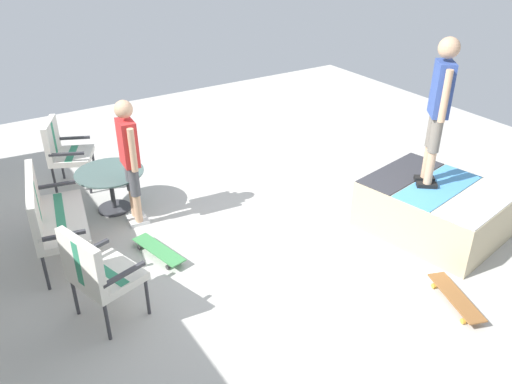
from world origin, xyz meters
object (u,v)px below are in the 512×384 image
object	(u,v)px
patio_chair_near_house	(62,148)
patio_chair_by_wall	(96,270)
skateboard_spare	(456,297)
patio_table	(111,183)
patio_bench	(48,212)
skateboard_by_bench	(159,250)
person_skater	(440,102)
skate_ramp	(436,208)
person_watching	(129,155)

from	to	relation	value
patio_chair_near_house	patio_chair_by_wall	size ratio (longest dim) A/B	1.00
patio_chair_near_house	skateboard_spare	bearing A→B (deg)	-150.94
patio_chair_near_house	patio_table	bearing A→B (deg)	-161.60
patio_bench	patio_chair_near_house	distance (m)	1.84
patio_bench	skateboard_by_bench	distance (m)	1.30
person_skater	skateboard_spare	bearing A→B (deg)	146.56
person_skater	skateboard_spare	distance (m)	2.17
person_skater	patio_bench	bearing A→B (deg)	65.92
skate_ramp	skateboard_by_bench	xyz separation A→B (m)	(1.33, 3.18, -0.23)
patio_bench	skateboard_by_bench	xyz separation A→B (m)	(-0.62, -1.01, -0.53)
skate_ramp	patio_chair_near_house	bearing A→B (deg)	44.29
skate_ramp	skateboard_spare	size ratio (longest dim) A/B	2.91
skateboard_spare	skate_ramp	bearing A→B (deg)	-40.12
skate_ramp	patio_chair_near_house	xyz separation A→B (m)	(3.69, 3.60, 0.30)
patio_bench	skateboard_by_bench	world-z (taller)	patio_bench
skate_ramp	patio_bench	distance (m)	4.63
patio_chair_by_wall	skateboard_by_bench	world-z (taller)	patio_chair_by_wall
skate_ramp	skateboard_by_bench	bearing A→B (deg)	67.35
person_watching	skateboard_by_bench	distance (m)	1.24
person_skater	skateboard_spare	xyz separation A→B (m)	(-1.23, 0.82, -1.59)
patio_table	skateboard_by_bench	bearing A→B (deg)	-176.68
skate_ramp	patio_table	world-z (taller)	skate_ramp
patio_bench	skateboard_by_bench	bearing A→B (deg)	-121.56
person_skater	skateboard_by_bench	bearing A→B (deg)	68.61
person_watching	person_skater	bearing A→B (deg)	-124.76
patio_chair_by_wall	patio_table	size ratio (longest dim) A/B	1.13
patio_chair_by_wall	skateboard_spare	world-z (taller)	patio_chair_by_wall
patio_bench	patio_chair_by_wall	world-z (taller)	same
skate_ramp	patio_table	xyz separation A→B (m)	(2.67, 3.26, 0.09)
patio_chair_by_wall	skateboard_spare	bearing A→B (deg)	-118.80
skate_ramp	patio_chair_by_wall	bearing A→B (deg)	81.38
patio_table	skateboard_by_bench	world-z (taller)	patio_table
skate_ramp	patio_bench	size ratio (longest dim) A/B	1.79
skate_ramp	patio_chair_near_house	distance (m)	5.16
patio_bench	person_watching	size ratio (longest dim) A/B	0.81
patio_table	patio_chair_near_house	bearing A→B (deg)	18.40
patio_table	skateboard_spare	distance (m)	4.45
patio_chair_near_house	skateboard_by_bench	bearing A→B (deg)	-170.01
patio_table	skateboard_by_bench	size ratio (longest dim) A/B	1.09
patio_chair_near_house	skateboard_spare	world-z (taller)	patio_chair_near_house
patio_bench	patio_chair_by_wall	bearing A→B (deg)	-174.74
skate_ramp	skateboard_spare	world-z (taller)	skate_ramp
patio_chair_near_house	skateboard_spare	distance (m)	5.51
patio_chair_near_house	person_skater	world-z (taller)	person_skater
patio_bench	skateboard_by_bench	size ratio (longest dim) A/B	1.61
patio_chair_near_house	skateboard_by_bench	world-z (taller)	patio_chair_near_house
patio_table	person_skater	size ratio (longest dim) A/B	0.51
patio_bench	person_watching	bearing A→B (deg)	-76.75
patio_chair_near_house	patio_table	distance (m)	1.09
skate_ramp	skateboard_by_bench	distance (m)	3.45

